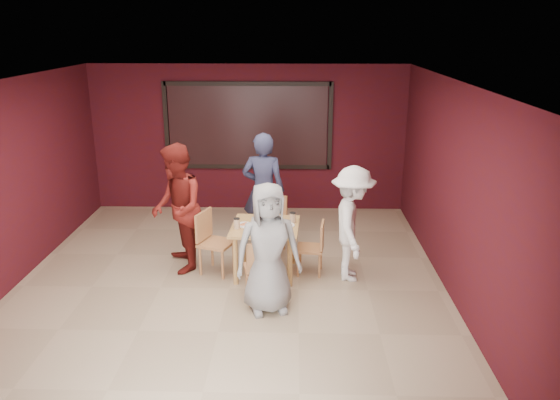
{
  "coord_description": "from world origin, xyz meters",
  "views": [
    {
      "loc": [
        0.9,
        -6.79,
        3.49
      ],
      "look_at": [
        0.69,
        0.5,
        1.13
      ],
      "focal_mm": 35.0,
      "sensor_mm": 36.0,
      "label": 1
    }
  ],
  "objects_px": {
    "diner_right": "(352,224)",
    "chair_right": "(315,245)",
    "diner_back": "(263,191)",
    "chair_front": "(262,267)",
    "dining_table": "(265,231)",
    "chair_back": "(271,220)",
    "diner_left": "(177,209)",
    "chair_left": "(212,238)",
    "diner_front": "(268,248)"
  },
  "relations": [
    {
      "from": "chair_back",
      "to": "chair_left",
      "type": "xyz_separation_m",
      "value": [
        -0.84,
        -0.81,
        0.01
      ]
    },
    {
      "from": "chair_left",
      "to": "diner_right",
      "type": "height_order",
      "value": "diner_right"
    },
    {
      "from": "dining_table",
      "to": "diner_right",
      "type": "bearing_deg",
      "value": -4.81
    },
    {
      "from": "dining_table",
      "to": "chair_front",
      "type": "bearing_deg",
      "value": -89.85
    },
    {
      "from": "chair_left",
      "to": "chair_right",
      "type": "bearing_deg",
      "value": -0.94
    },
    {
      "from": "diner_front",
      "to": "diner_left",
      "type": "xyz_separation_m",
      "value": [
        -1.38,
        1.2,
        0.1
      ]
    },
    {
      "from": "chair_left",
      "to": "chair_right",
      "type": "distance_m",
      "value": 1.5
    },
    {
      "from": "diner_back",
      "to": "chair_front",
      "type": "bearing_deg",
      "value": 99.87
    },
    {
      "from": "chair_front",
      "to": "chair_back",
      "type": "height_order",
      "value": "chair_back"
    },
    {
      "from": "chair_right",
      "to": "diner_right",
      "type": "height_order",
      "value": "diner_right"
    },
    {
      "from": "dining_table",
      "to": "chair_back",
      "type": "height_order",
      "value": "chair_back"
    },
    {
      "from": "chair_back",
      "to": "diner_front",
      "type": "distance_m",
      "value": 1.95
    },
    {
      "from": "chair_back",
      "to": "chair_front",
      "type": "bearing_deg",
      "value": -91.65
    },
    {
      "from": "chair_back",
      "to": "chair_left",
      "type": "relative_size",
      "value": 0.98
    },
    {
      "from": "chair_left",
      "to": "diner_front",
      "type": "distance_m",
      "value": 1.45
    },
    {
      "from": "diner_back",
      "to": "diner_right",
      "type": "relative_size",
      "value": 1.15
    },
    {
      "from": "dining_table",
      "to": "diner_back",
      "type": "height_order",
      "value": "diner_back"
    },
    {
      "from": "chair_left",
      "to": "chair_right",
      "type": "xyz_separation_m",
      "value": [
        1.5,
        -0.02,
        -0.08
      ]
    },
    {
      "from": "diner_back",
      "to": "diner_left",
      "type": "bearing_deg",
      "value": 44.85
    },
    {
      "from": "chair_left",
      "to": "chair_back",
      "type": "bearing_deg",
      "value": 44.17
    },
    {
      "from": "chair_left",
      "to": "chair_front",
      "type": "bearing_deg",
      "value": -49.01
    },
    {
      "from": "chair_front",
      "to": "diner_front",
      "type": "relative_size",
      "value": 0.52
    },
    {
      "from": "dining_table",
      "to": "diner_back",
      "type": "relative_size",
      "value": 0.53
    },
    {
      "from": "dining_table",
      "to": "diner_right",
      "type": "height_order",
      "value": "diner_right"
    },
    {
      "from": "chair_front",
      "to": "diner_left",
      "type": "bearing_deg",
      "value": 142.19
    },
    {
      "from": "diner_left",
      "to": "diner_right",
      "type": "bearing_deg",
      "value": 67.44
    },
    {
      "from": "chair_front",
      "to": "chair_right",
      "type": "relative_size",
      "value": 1.11
    },
    {
      "from": "chair_back",
      "to": "diner_right",
      "type": "bearing_deg",
      "value": -39.25
    },
    {
      "from": "dining_table",
      "to": "chair_back",
      "type": "distance_m",
      "value": 0.87
    },
    {
      "from": "diner_front",
      "to": "chair_left",
      "type": "bearing_deg",
      "value": 114.27
    },
    {
      "from": "chair_back",
      "to": "chair_right",
      "type": "distance_m",
      "value": 1.07
    },
    {
      "from": "chair_right",
      "to": "diner_back",
      "type": "bearing_deg",
      "value": 127.36
    },
    {
      "from": "chair_front",
      "to": "diner_right",
      "type": "distance_m",
      "value": 1.48
    },
    {
      "from": "chair_front",
      "to": "diner_left",
      "type": "relative_size",
      "value": 0.46
    },
    {
      "from": "diner_back",
      "to": "diner_right",
      "type": "height_order",
      "value": "diner_back"
    },
    {
      "from": "diner_left",
      "to": "chair_left",
      "type": "bearing_deg",
      "value": 62.28
    },
    {
      "from": "chair_left",
      "to": "diner_back",
      "type": "height_order",
      "value": "diner_back"
    },
    {
      "from": "diner_left",
      "to": "diner_right",
      "type": "height_order",
      "value": "diner_left"
    },
    {
      "from": "chair_back",
      "to": "diner_left",
      "type": "relative_size",
      "value": 0.48
    },
    {
      "from": "diner_right",
      "to": "chair_right",
      "type": "bearing_deg",
      "value": 78.89
    },
    {
      "from": "dining_table",
      "to": "chair_front",
      "type": "relative_size",
      "value": 1.14
    },
    {
      "from": "diner_left",
      "to": "diner_right",
      "type": "relative_size",
      "value": 1.14
    },
    {
      "from": "chair_left",
      "to": "diner_front",
      "type": "xyz_separation_m",
      "value": [
        0.88,
        -1.1,
        0.32
      ]
    },
    {
      "from": "chair_back",
      "to": "diner_left",
      "type": "distance_m",
      "value": 1.58
    },
    {
      "from": "chair_back",
      "to": "diner_back",
      "type": "bearing_deg",
      "value": 123.26
    },
    {
      "from": "dining_table",
      "to": "chair_right",
      "type": "height_order",
      "value": "dining_table"
    },
    {
      "from": "chair_right",
      "to": "diner_left",
      "type": "xyz_separation_m",
      "value": [
        -2.0,
        0.12,
        0.5
      ]
    },
    {
      "from": "diner_back",
      "to": "chair_back",
      "type": "bearing_deg",
      "value": 130.55
    },
    {
      "from": "chair_back",
      "to": "diner_right",
      "type": "xyz_separation_m",
      "value": [
        1.18,
        -0.96,
        0.31
      ]
    },
    {
      "from": "chair_right",
      "to": "diner_front",
      "type": "distance_m",
      "value": 1.31
    }
  ]
}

